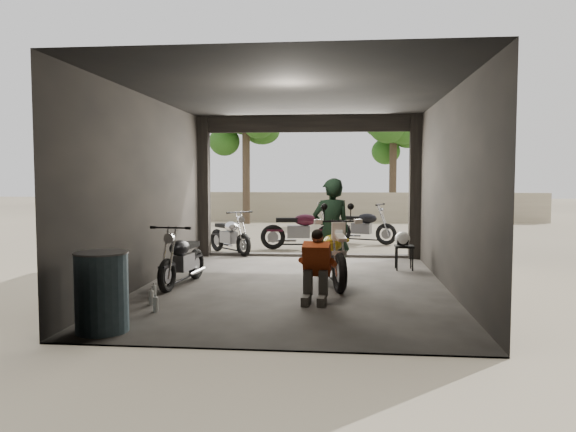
% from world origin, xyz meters
% --- Properties ---
extents(ground, '(80.00, 80.00, 0.00)m').
position_xyz_m(ground, '(0.00, 0.00, 0.00)').
color(ground, '#7A6D56').
rests_on(ground, ground).
extents(garage, '(7.00, 7.13, 3.20)m').
position_xyz_m(garage, '(0.00, 0.55, 1.28)').
color(garage, '#2D2B28').
rests_on(garage, ground).
extents(boundary_wall, '(18.00, 0.30, 1.20)m').
position_xyz_m(boundary_wall, '(0.00, 14.00, 0.60)').
color(boundary_wall, gray).
rests_on(boundary_wall, ground).
extents(tree_left, '(2.20, 2.20, 5.60)m').
position_xyz_m(tree_left, '(-3.00, 12.50, 3.99)').
color(tree_left, '#382B1E').
rests_on(tree_left, ground).
extents(tree_right, '(2.20, 2.20, 5.00)m').
position_xyz_m(tree_right, '(2.80, 14.00, 3.56)').
color(tree_right, '#382B1E').
rests_on(tree_right, ground).
extents(main_bike, '(1.10, 1.88, 1.17)m').
position_xyz_m(main_bike, '(0.61, 0.16, 0.59)').
color(main_bike, silver).
rests_on(main_bike, ground).
extents(left_bike, '(0.82, 1.61, 1.05)m').
position_xyz_m(left_bike, '(-1.88, -0.12, 0.52)').
color(left_bike, black).
rests_on(left_bike, ground).
extents(outside_bike_a, '(1.51, 1.57, 1.04)m').
position_xyz_m(outside_bike_a, '(-1.88, 3.84, 0.52)').
color(outside_bike_a, black).
rests_on(outside_bike_a, ground).
extents(outside_bike_b, '(1.82, 0.90, 1.19)m').
position_xyz_m(outside_bike_b, '(-0.27, 4.83, 0.60)').
color(outside_bike_b, '#390D1B').
rests_on(outside_bike_b, ground).
extents(outside_bike_c, '(1.78, 1.22, 1.11)m').
position_xyz_m(outside_bike_c, '(1.35, 6.22, 0.56)').
color(outside_bike_c, black).
rests_on(outside_bike_c, ground).
extents(rider, '(0.77, 0.64, 1.81)m').
position_xyz_m(rider, '(0.61, 0.29, 0.91)').
color(rider, black).
rests_on(rider, ground).
extents(mechanic, '(0.58, 0.75, 1.03)m').
position_xyz_m(mechanic, '(0.42, -1.20, 0.51)').
color(mechanic, '#B74218').
rests_on(mechanic, ground).
extents(stool, '(0.36, 0.36, 0.50)m').
position_xyz_m(stool, '(2.00, 1.83, 0.42)').
color(stool, black).
rests_on(stool, ground).
extents(helmet, '(0.35, 0.37, 0.28)m').
position_xyz_m(helmet, '(1.96, 1.77, 0.64)').
color(helmet, silver).
rests_on(helmet, stool).
extents(oil_drum, '(0.64, 0.64, 0.95)m').
position_xyz_m(oil_drum, '(-2.00, -3.00, 0.48)').
color(oil_drum, '#3D5968').
rests_on(oil_drum, ground).
extents(sign_post, '(0.83, 0.08, 2.49)m').
position_xyz_m(sign_post, '(3.14, 4.27, 1.69)').
color(sign_post, black).
rests_on(sign_post, ground).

